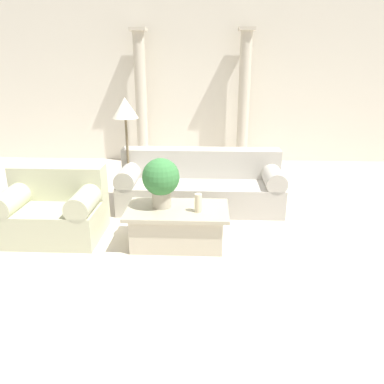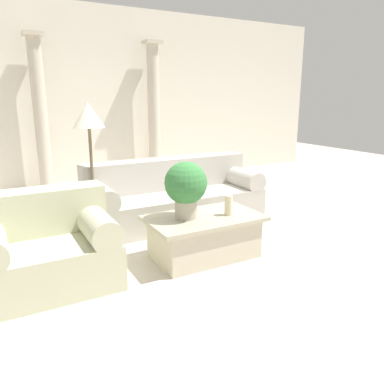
{
  "view_description": "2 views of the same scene",
  "coord_description": "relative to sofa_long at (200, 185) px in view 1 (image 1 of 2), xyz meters",
  "views": [
    {
      "loc": [
        0.32,
        -4.5,
        2.04
      ],
      "look_at": [
        0.13,
        -0.28,
        0.55
      ],
      "focal_mm": 35.0,
      "sensor_mm": 36.0,
      "label": 1
    },
    {
      "loc": [
        -1.88,
        -3.67,
        1.63
      ],
      "look_at": [
        0.12,
        -0.02,
        0.56
      ],
      "focal_mm": 35.0,
      "sensor_mm": 36.0,
      "label": 2
    }
  ],
  "objects": [
    {
      "name": "ground_plane",
      "position": [
        -0.21,
        -0.64,
        -0.33
      ],
      "size": [
        16.0,
        16.0,
        0.0
      ],
      "primitive_type": "plane",
      "color": "beige"
    },
    {
      "name": "coffee_table",
      "position": [
        -0.24,
        -1.19,
        -0.11
      ],
      "size": [
        1.17,
        0.7,
        0.44
      ],
      "color": "beige",
      "rests_on": "ground_plane"
    },
    {
      "name": "column_left",
      "position": [
        -1.26,
        2.46,
        1.0
      ],
      "size": [
        0.31,
        0.31,
        2.61
      ],
      "color": "beige",
      "rests_on": "ground_plane"
    },
    {
      "name": "floor_lamp",
      "position": [
        -1.05,
        0.04,
        0.99
      ],
      "size": [
        0.36,
        0.36,
        1.56
      ],
      "color": "brown",
      "rests_on": "ground_plane"
    },
    {
      "name": "potted_plant",
      "position": [
        -0.42,
        -1.14,
        0.44
      ],
      "size": [
        0.42,
        0.42,
        0.57
      ],
      "color": "#B2A893",
      "rests_on": "coffee_table"
    },
    {
      "name": "wall_back",
      "position": [
        -0.21,
        2.75,
        1.27
      ],
      "size": [
        10.0,
        0.06,
        3.2
      ],
      "color": "silver",
      "rests_on": "ground_plane"
    },
    {
      "name": "column_right",
      "position": [
        0.79,
        2.46,
        1.0
      ],
      "size": [
        0.31,
        0.31,
        2.61
      ],
      "color": "beige",
      "rests_on": "ground_plane"
    },
    {
      "name": "loveseat",
      "position": [
        -1.75,
        -1.01,
        0.02
      ],
      "size": [
        1.15,
        0.84,
        0.82
      ],
      "color": "beige",
      "rests_on": "ground_plane"
    },
    {
      "name": "sofa_long",
      "position": [
        0.0,
        0.0,
        0.0
      ],
      "size": [
        2.3,
        0.84,
        0.82
      ],
      "color": "#B7B2A8",
      "rests_on": "ground_plane"
    },
    {
      "name": "pillar_candle",
      "position": [
        0.0,
        -1.27,
        0.21
      ],
      "size": [
        0.08,
        0.08,
        0.21
      ],
      "color": "beige",
      "rests_on": "coffee_table"
    }
  ]
}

